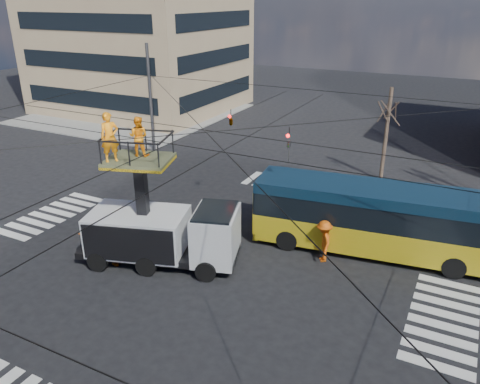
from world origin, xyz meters
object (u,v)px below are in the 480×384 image
worker_ground (114,244)px  flagger (324,241)px  utility_truck (161,219)px  city_bus (377,218)px  traffic_cone (83,228)px

worker_ground → flagger: size_ratio=1.00×
utility_truck → city_bus: (8.20, 5.20, -0.41)m
city_bus → traffic_cone: size_ratio=18.03×
utility_truck → worker_ground: size_ratio=3.74×
city_bus → flagger: bearing=-142.9°
traffic_cone → flagger: (11.55, 2.94, 0.67)m
traffic_cone → worker_ground: 3.79m
city_bus → traffic_cone: bearing=-167.9°
traffic_cone → worker_ground: worker_ground is taller
utility_truck → flagger: (6.31, 3.34, -1.15)m
utility_truck → worker_ground: (-1.82, -1.12, -1.15)m
city_bus → worker_ground: 11.88m
worker_ground → flagger: (8.14, 4.46, -0.00)m
city_bus → flagger: size_ratio=5.81×
utility_truck → worker_ground: utility_truck is taller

